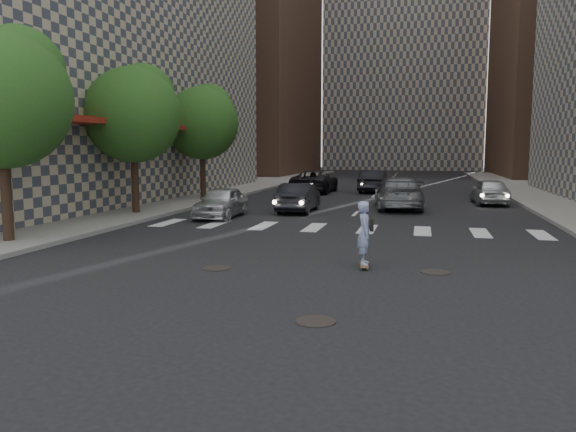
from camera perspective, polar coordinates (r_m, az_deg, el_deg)
name	(u,v)px	position (r m, az deg, el deg)	size (l,w,h in m)	color
ground	(283,284)	(12.43, -0.53, -6.94)	(160.00, 160.00, 0.00)	black
sidewalk_left	(134,196)	(36.29, -15.35, 2.02)	(13.00, 80.00, 0.15)	gray
tower_left	(231,7)	(72.57, -5.79, 20.36)	(18.00, 24.00, 40.00)	brown
tower_center	(406,9)	(92.20, 11.92, 19.86)	(22.00, 20.00, 48.00)	#ADA08E
tree_a	(5,93)	(19.40, -26.82, 11.09)	(4.20, 4.20, 6.60)	#382619
tree_b	(135,111)	(26.04, -15.25, 10.30)	(4.20, 4.20, 6.60)	#382619
tree_c	(204,120)	(33.28, -8.57, 9.65)	(4.20, 4.20, 6.60)	#382619
manhole_a	(316,321)	(9.83, 2.82, -10.64)	(0.70, 0.70, 0.02)	black
manhole_b	(216,268)	(14.13, -7.28, -5.28)	(0.70, 0.70, 0.02)	black
manhole_c	(435,272)	(14.04, 14.75, -5.53)	(0.70, 0.70, 0.02)	black
skateboarder	(365,233)	(14.11, 7.82, -1.72)	(0.44, 0.86, 1.67)	brown
silver_sedan	(221,202)	(24.46, -6.79, 1.41)	(1.59, 3.95, 1.35)	silver
traffic_car_a	(299,198)	(26.51, 1.09, 1.89)	(1.44, 4.14, 1.36)	black
traffic_car_b	(398,193)	(28.39, 11.16, 2.32)	(2.23, 5.49, 1.59)	slate
traffic_car_c	(315,181)	(38.44, 2.73, 3.53)	(2.52, 5.47, 1.52)	black
traffic_car_d	(490,191)	(32.00, 19.80, 2.38)	(1.67, 4.14, 1.41)	silver
traffic_car_e	(374,181)	(39.11, 8.72, 3.52)	(1.62, 4.65, 1.53)	black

